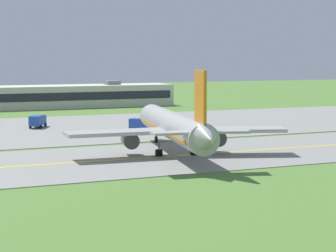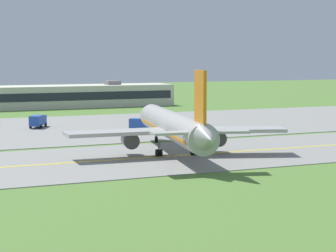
% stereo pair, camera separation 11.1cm
% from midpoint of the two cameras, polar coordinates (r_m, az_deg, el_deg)
% --- Properties ---
extents(ground_plane, '(500.00, 500.00, 0.00)m').
position_cam_midpoint_polar(ground_plane, '(94.37, 1.21, -2.64)').
color(ground_plane, '#517A33').
extents(taxiway_strip, '(240.00, 28.00, 0.10)m').
position_cam_midpoint_polar(taxiway_strip, '(94.36, 1.21, -2.61)').
color(taxiway_strip, gray).
rests_on(taxiway_strip, ground).
extents(apron_pad, '(140.00, 52.00, 0.10)m').
position_cam_midpoint_polar(apron_pad, '(136.59, -2.44, 0.09)').
color(apron_pad, gray).
rests_on(apron_pad, ground).
extents(taxiway_centreline, '(220.00, 0.60, 0.01)m').
position_cam_midpoint_polar(taxiway_centreline, '(94.36, 1.21, -2.57)').
color(taxiway_centreline, yellow).
rests_on(taxiway_centreline, taxiway_strip).
extents(airplane_lead, '(32.16, 39.43, 12.70)m').
position_cam_midpoint_polar(airplane_lead, '(94.94, 0.52, -0.07)').
color(airplane_lead, '#ADADA8').
rests_on(airplane_lead, ground).
extents(service_truck_baggage, '(5.85, 5.51, 2.60)m').
position_cam_midpoint_polar(service_truck_baggage, '(123.58, -2.06, 0.15)').
color(service_truck_baggage, '#264CA5').
rests_on(service_truck_baggage, ground).
extents(service_truck_catering, '(4.63, 6.26, 2.60)m').
position_cam_midpoint_polar(service_truck_catering, '(133.62, -11.39, 0.48)').
color(service_truck_catering, '#264CA5').
rests_on(service_truck_catering, ground).
extents(terminal_building, '(56.34, 12.80, 7.42)m').
position_cam_midpoint_polar(terminal_building, '(187.80, -8.18, 2.62)').
color(terminal_building, beige).
rests_on(terminal_building, ground).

